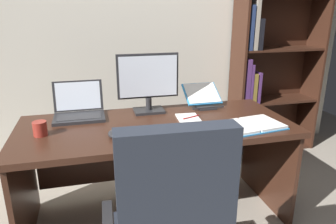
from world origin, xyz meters
TOP-DOWN VIEW (x-y plane):
  - wall_back at (0.00, 1.89)m, footprint 4.64×0.12m
  - desk at (0.05, 0.83)m, footprint 1.83×0.79m
  - bookshelf at (1.40, 1.66)m, footprint 0.91×0.32m
  - monitor at (0.05, 1.02)m, footprint 0.45×0.16m
  - laptop at (-0.46, 1.02)m, footprint 0.35×0.29m
  - keyboard at (0.05, 0.59)m, footprint 0.42×0.15m
  - computer_mouse at (-0.25, 0.59)m, footprint 0.06×0.10m
  - reading_stand_with_book at (0.49, 1.08)m, footprint 0.28×0.27m
  - open_binder at (0.62, 0.54)m, footprint 0.47×0.32m
  - notepad at (0.28, 0.78)m, footprint 0.17×0.22m
  - pen at (0.30, 0.78)m, footprint 0.13×0.06m
  - coffee_mug at (-0.68, 0.72)m, footprint 0.08×0.08m

SIDE VIEW (x-z plane):
  - desk at x=0.05m, z-range 0.18..0.91m
  - notepad at x=0.28m, z-range 0.73..0.74m
  - open_binder at x=0.62m, z-range 0.73..0.76m
  - keyboard at x=0.05m, z-range 0.73..0.76m
  - pen at x=0.30m, z-range 0.74..0.75m
  - computer_mouse at x=-0.25m, z-range 0.73..0.77m
  - coffee_mug at x=-0.68m, z-range 0.73..0.82m
  - laptop at x=-0.46m, z-range 0.67..0.91m
  - reading_stand_with_book at x=0.49m, z-range 0.73..0.89m
  - monitor at x=0.05m, z-range 0.73..1.17m
  - bookshelf at x=1.40m, z-range -0.01..2.15m
  - wall_back at x=0.00m, z-range 0.00..2.89m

